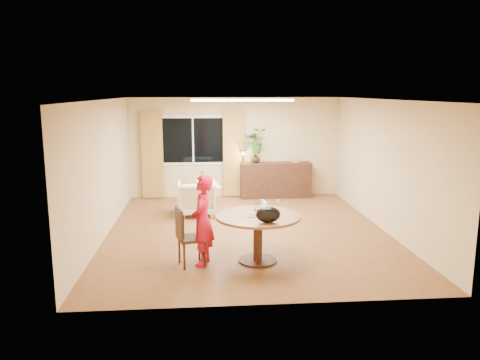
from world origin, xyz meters
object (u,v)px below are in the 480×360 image
at_px(dining_table, 258,225).
at_px(child, 203,220).
at_px(armchair, 197,198).
at_px(sideboard, 276,180).
at_px(dining_chair, 192,236).

relative_size(dining_table, child, 0.94).
bearing_deg(child, armchair, -163.95).
relative_size(dining_table, armchair, 1.63).
bearing_deg(sideboard, dining_table, -102.48).
height_order(armchair, sideboard, sideboard).
relative_size(dining_chair, armchair, 1.13).
height_order(dining_chair, armchair, dining_chair).
distance_m(dining_table, armchair, 3.24).
bearing_deg(armchair, child, 89.97).
relative_size(armchair, sideboard, 0.46).
relative_size(dining_chair, sideboard, 0.52).
height_order(dining_table, dining_chair, dining_chair).
bearing_deg(child, dining_table, 107.43).
bearing_deg(child, sideboard, 171.53).
bearing_deg(dining_table, sideboard, 77.52).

